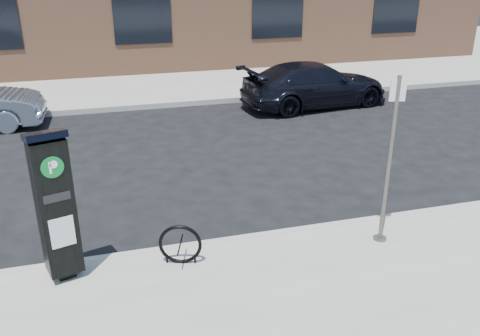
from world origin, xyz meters
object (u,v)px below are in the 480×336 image
object	(u,v)px
parking_kiosk	(55,205)
bike_rack	(180,245)
sign_pole	(389,163)
car_dark	(315,84)

from	to	relation	value
parking_kiosk	bike_rack	distance (m)	1.75
sign_pole	parking_kiosk	bearing A→B (deg)	-171.08
car_dark	parking_kiosk	bearing A→B (deg)	129.95
sign_pole	bike_rack	bearing A→B (deg)	-170.79
sign_pole	bike_rack	xyz separation A→B (m)	(-3.05, 0.19, -0.97)
parking_kiosk	sign_pole	bearing A→B (deg)	-20.16
sign_pole	car_dark	bearing A→B (deg)	86.55
parking_kiosk	car_dark	xyz separation A→B (m)	(6.83, 7.36, -0.59)
sign_pole	bike_rack	size ratio (longest dim) A/B	4.17
parking_kiosk	sign_pole	size ratio (longest dim) A/B	0.83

